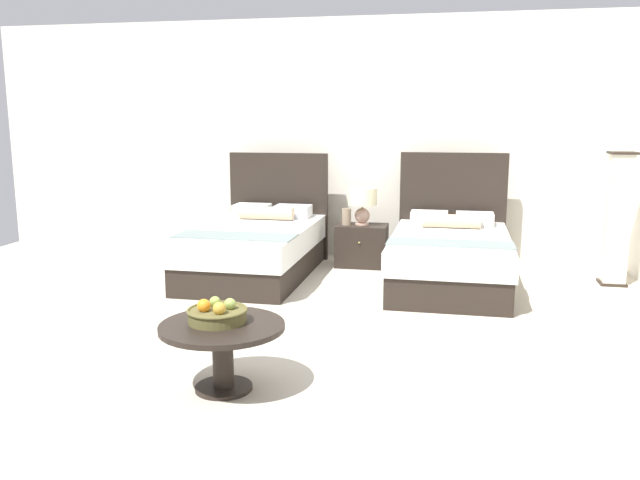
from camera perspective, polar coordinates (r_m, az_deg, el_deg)
name	(u,v)px	position (r m, az deg, el deg)	size (l,w,h in m)	color
ground_plane	(322,324)	(5.54, 0.19, -7.37)	(9.74, 9.25, 0.02)	#BEB5A1
wall_back	(367,139)	(8.07, 4.14, 8.78)	(9.74, 0.12, 2.89)	silver
bed_near_window	(256,247)	(7.15, -5.62, -0.59)	(1.23, 2.09, 1.29)	black
bed_near_corner	(450,255)	(6.85, 11.31, -1.32)	(1.22, 2.06, 1.31)	black
nightstand	(362,245)	(7.58, 3.67, -0.48)	(0.58, 0.43, 0.49)	black
table_lamp	(362,200)	(7.52, 3.74, 3.48)	(0.34, 0.34, 0.43)	tan
vase	(346,217)	(7.51, 2.33, 2.05)	(0.11, 0.11, 0.19)	gray
coffee_table	(222,340)	(4.19, -8.54, -8.66)	(0.79, 0.79, 0.44)	black
fruit_bowl	(217,314)	(4.18, -8.99, -6.38)	(0.39, 0.39, 0.16)	brown
floor_lamp_corner	(617,219)	(7.31, 24.57, 1.66)	(0.26, 0.26, 1.37)	black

